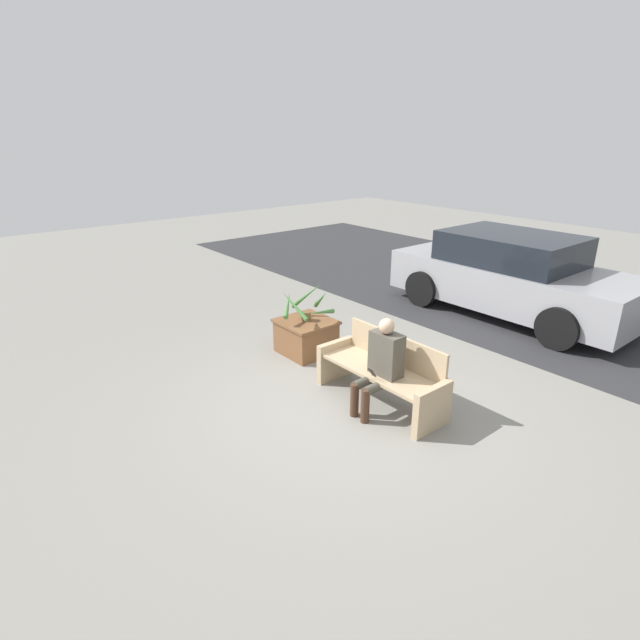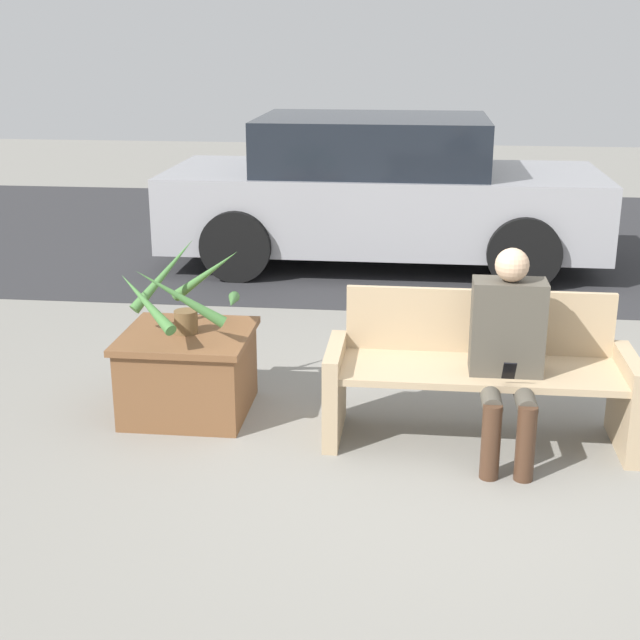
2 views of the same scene
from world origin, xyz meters
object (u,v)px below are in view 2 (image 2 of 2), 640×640
object	(u,v)px
person_seated	(508,345)
planter_box	(188,370)
bench	(479,373)
potted_plant	(186,295)
parked_car	(380,192)

from	to	relation	value
person_seated	planter_box	world-z (taller)	person_seated
person_seated	bench	bearing A→B (deg)	126.52
bench	potted_plant	size ratio (longest dim) A/B	2.23
bench	parked_car	world-z (taller)	parked_car
bench	person_seated	world-z (taller)	person_seated
parked_car	potted_plant	bearing A→B (deg)	-103.81
planter_box	parked_car	bearing A→B (deg)	76.06
person_seated	planter_box	xyz separation A→B (m)	(-1.91, 0.35, -0.36)
bench	planter_box	size ratio (longest dim) A/B	2.24
planter_box	potted_plant	world-z (taller)	potted_plant
person_seated	planter_box	distance (m)	1.98
person_seated	parked_car	world-z (taller)	parked_car
parked_car	person_seated	bearing A→B (deg)	-78.11
person_seated	potted_plant	bearing A→B (deg)	169.66
bench	planter_box	world-z (taller)	bench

